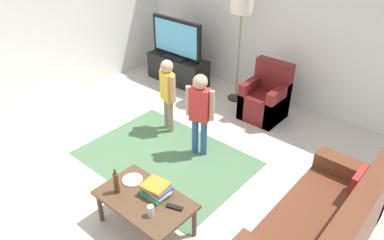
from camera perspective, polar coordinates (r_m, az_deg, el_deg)
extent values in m
plane|color=beige|center=(4.59, -4.98, -9.94)|extent=(7.80, 7.80, 0.00)
cube|color=silver|center=(6.14, 15.33, 14.61)|extent=(6.00, 0.12, 2.70)
cube|color=silver|center=(6.23, -25.98, 12.85)|extent=(0.12, 6.00, 2.70)
cube|color=#4C724C|center=(4.98, -4.11, -5.96)|extent=(2.20, 1.60, 0.01)
cube|color=black|center=(6.93, -2.19, 7.91)|extent=(1.20, 0.44, 0.50)
cube|color=black|center=(6.96, -2.44, 6.66)|extent=(1.10, 0.32, 0.03)
cube|color=black|center=(6.82, -2.35, 9.90)|extent=(0.44, 0.28, 0.03)
cube|color=black|center=(6.69, -2.41, 12.73)|extent=(1.10, 0.07, 0.68)
cube|color=#59B2D8|center=(6.67, -2.64, 12.65)|extent=(1.00, 0.01, 0.58)
cube|color=brown|center=(3.93, 18.64, -16.53)|extent=(0.80, 1.80, 0.42)
cube|color=brown|center=(3.73, 23.53, -16.08)|extent=(0.20, 1.80, 0.86)
cube|color=brown|center=(4.45, 23.16, -9.36)|extent=(0.80, 0.20, 0.60)
cube|color=#B22823|center=(4.07, 24.64, -9.22)|extent=(0.10, 0.32, 0.32)
cube|color=maroon|center=(5.86, 11.09, 2.18)|extent=(0.60, 0.60, 0.42)
cube|color=maroon|center=(5.93, 12.43, 4.98)|extent=(0.60, 0.16, 0.90)
cube|color=maroon|center=(5.92, 9.20, 3.69)|extent=(0.12, 0.60, 0.60)
cube|color=maroon|center=(5.72, 13.22, 2.18)|extent=(0.12, 0.60, 0.60)
cylinder|color=#262626|center=(6.46, 6.82, 3.45)|extent=(0.28, 0.28, 0.02)
cylinder|color=#99844C|center=(6.14, 7.26, 9.63)|extent=(0.03, 0.03, 1.50)
cylinder|color=silver|center=(5.87, 7.86, 17.61)|extent=(0.36, 0.36, 0.28)
cylinder|color=gray|center=(5.49, -3.95, 1.10)|extent=(0.08, 0.08, 0.51)
cylinder|color=gray|center=(5.40, -3.36, 0.54)|extent=(0.08, 0.08, 0.51)
cube|color=gold|center=(5.22, -3.84, 5.27)|extent=(0.27, 0.20, 0.43)
sphere|color=tan|center=(5.09, -3.96, 8.38)|extent=(0.18, 0.18, 0.18)
cylinder|color=tan|center=(5.33, -4.61, 6.11)|extent=(0.07, 0.07, 0.39)
cylinder|color=tan|center=(5.08, -3.04, 4.83)|extent=(0.07, 0.07, 0.39)
cylinder|color=#33598C|center=(4.94, 0.50, -2.46)|extent=(0.09, 0.09, 0.53)
cylinder|color=#33598C|center=(4.90, 1.86, -2.80)|extent=(0.09, 0.09, 0.53)
cube|color=red|center=(4.66, 1.25, 2.41)|extent=(0.28, 0.21, 0.46)
sphere|color=tan|center=(4.51, 1.29, 5.99)|extent=(0.19, 0.19, 0.19)
cylinder|color=tan|center=(4.70, -0.57, 3.04)|extent=(0.07, 0.07, 0.41)
cylinder|color=tan|center=(4.59, 3.11, 2.25)|extent=(0.07, 0.07, 0.41)
cube|color=#513823|center=(3.82, -7.39, -12.24)|extent=(1.00, 0.60, 0.04)
cylinder|color=#513823|center=(4.13, -14.16, -13.07)|extent=(0.05, 0.05, 0.38)
cylinder|color=#513823|center=(4.34, -8.85, -9.77)|extent=(0.05, 0.05, 0.38)
cylinder|color=#513823|center=(3.87, 0.36, -15.66)|extent=(0.05, 0.05, 0.38)
cube|color=#388C4C|center=(3.82, -5.78, -11.31)|extent=(0.28, 0.22, 0.04)
cube|color=white|center=(3.79, -5.46, -10.95)|extent=(0.27, 0.18, 0.03)
cube|color=#334CA5|center=(3.79, -5.39, -10.50)|extent=(0.26, 0.21, 0.03)
cube|color=orange|center=(3.77, -5.70, -10.14)|extent=(0.28, 0.25, 0.03)
cylinder|color=#4C3319|center=(3.84, -11.74, -9.64)|extent=(0.06, 0.06, 0.24)
cylinder|color=#4C3319|center=(3.75, -11.99, -7.92)|extent=(0.02, 0.02, 0.06)
cube|color=black|center=(3.68, -2.77, -13.43)|extent=(0.18, 0.10, 0.02)
cylinder|color=silver|center=(3.59, -6.47, -13.94)|extent=(0.07, 0.07, 0.12)
cylinder|color=white|center=(4.03, -9.30, -9.21)|extent=(0.22, 0.22, 0.02)
cube|color=silver|center=(4.01, -9.13, -9.22)|extent=(0.13, 0.10, 0.01)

